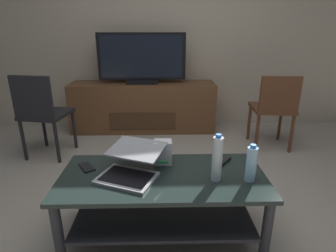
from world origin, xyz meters
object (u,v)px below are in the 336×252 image
object	(u,v)px
laptop	(131,166)
television	(142,60)
water_bottle_far	(251,164)
dining_chair	(274,107)
water_bottle_near	(217,159)
router_box	(163,152)
media_cabinet	(143,107)
coffee_table	(163,194)
side_chair	(42,111)
tv_remote	(223,161)
cell_phone	(87,167)

from	to	relation	value
laptop	television	bearing A→B (deg)	91.53
water_bottle_far	dining_chair	bearing A→B (deg)	63.88
television	water_bottle_far	size ratio (longest dim) A/B	4.71
water_bottle_near	router_box	bearing A→B (deg)	143.88
dining_chair	laptop	world-z (taller)	dining_chair
media_cabinet	water_bottle_far	size ratio (longest dim) A/B	8.04
media_cabinet	router_box	world-z (taller)	media_cabinet
media_cabinet	television	xyz separation A→B (m)	(0.00, -0.02, 0.63)
television	coffee_table	bearing A→B (deg)	-82.96
media_cabinet	side_chair	xyz separation A→B (m)	(-1.00, -0.84, 0.20)
media_cabinet	side_chair	bearing A→B (deg)	-139.93
water_bottle_far	tv_remote	bearing A→B (deg)	115.46
laptop	router_box	distance (m)	0.26
television	water_bottle_far	world-z (taller)	television
coffee_table	laptop	xyz separation A→B (m)	(-0.20, 0.01, 0.20)
dining_chair	side_chair	bearing A→B (deg)	-176.01
side_chair	laptop	bearing A→B (deg)	-49.44
router_box	water_bottle_far	xyz separation A→B (m)	(0.53, -0.25, 0.03)
tv_remote	water_bottle_near	bearing A→B (deg)	-75.23
side_chair	television	bearing A→B (deg)	39.33
cell_phone	router_box	bearing A→B (deg)	-25.39
router_box	cell_phone	distance (m)	0.52
coffee_table	water_bottle_near	bearing A→B (deg)	-11.45
coffee_table	router_box	world-z (taller)	router_box
television	cell_phone	bearing A→B (deg)	-97.36
media_cabinet	television	bearing A→B (deg)	-90.00
laptop	side_chair	bearing A→B (deg)	130.56
side_chair	laptop	world-z (taller)	side_chair
side_chair	dining_chair	bearing A→B (deg)	3.99
router_box	tv_remote	size ratio (longest dim) A/B	1.01
coffee_table	laptop	distance (m)	0.29
dining_chair	side_chair	distance (m)	2.52
water_bottle_far	cell_phone	world-z (taller)	water_bottle_far
media_cabinet	laptop	xyz separation A→B (m)	(0.05, -2.07, 0.20)
router_box	tv_remote	distance (m)	0.42
dining_chair	tv_remote	xyz separation A→B (m)	(-0.84, -1.26, -0.04)
coffee_table	media_cabinet	world-z (taller)	media_cabinet
water_bottle_far	cell_phone	distance (m)	1.06
laptop	water_bottle_near	xyz separation A→B (m)	(0.52, -0.07, 0.08)
cell_phone	dining_chair	bearing A→B (deg)	4.05
router_box	water_bottle_near	distance (m)	0.40
dining_chair	cell_phone	distance (m)	2.20
laptop	water_bottle_near	size ratio (longest dim) A/B	1.67
side_chair	tv_remote	size ratio (longest dim) A/B	5.68
dining_chair	laptop	xyz separation A→B (m)	(-1.46, -1.41, 0.02)
laptop	water_bottle_far	size ratio (longest dim) A/B	2.10
coffee_table	side_chair	bearing A→B (deg)	135.37
dining_chair	laptop	size ratio (longest dim) A/B	1.74
dining_chair	router_box	xyz separation A→B (m)	(-1.26, -1.24, 0.03)
side_chair	media_cabinet	bearing A→B (deg)	40.07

